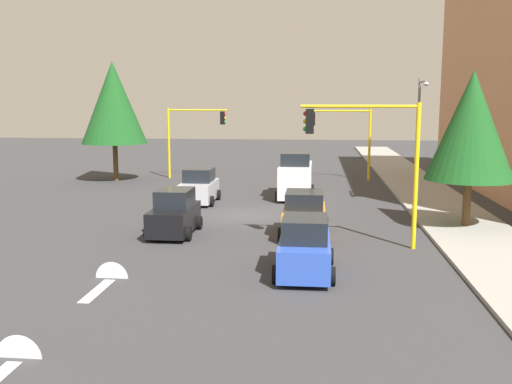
# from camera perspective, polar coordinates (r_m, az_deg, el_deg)

# --- Properties ---
(ground_plane) EXTENTS (120.00, 120.00, 0.00)m
(ground_plane) POSITION_cam_1_polar(r_m,az_deg,el_deg) (29.43, -1.20, -2.32)
(ground_plane) COLOR #353538
(sidewalk_kerb) EXTENTS (80.00, 4.00, 0.15)m
(sidewalk_kerb) POSITION_cam_1_polar(r_m,az_deg,el_deg) (34.80, 17.30, -0.85)
(sidewalk_kerb) COLOR gray
(sidewalk_kerb) RESTS_ON ground
(lane_arrow_near) EXTENTS (2.40, 1.10, 1.10)m
(lane_arrow_near) POSITION_cam_1_polar(r_m,az_deg,el_deg) (19.23, -14.63, -8.72)
(lane_arrow_near) COLOR silver
(lane_arrow_near) RESTS_ON ground
(lane_arrow_mid) EXTENTS (2.40, 1.10, 1.10)m
(lane_arrow_mid) POSITION_cam_1_polar(r_m,az_deg,el_deg) (14.16, -23.47, -15.75)
(lane_arrow_mid) COLOR silver
(lane_arrow_mid) RESTS_ON ground
(traffic_signal_near_left) EXTENTS (0.36, 4.59, 5.72)m
(traffic_signal_near_left) POSITION_cam_1_polar(r_m,az_deg,el_deg) (22.79, 11.25, 4.50)
(traffic_signal_near_left) COLOR yellow
(traffic_signal_near_left) RESTS_ON ground
(traffic_signal_far_right) EXTENTS (0.36, 4.59, 5.28)m
(traffic_signal_far_right) POSITION_cam_1_polar(r_m,az_deg,el_deg) (43.67, -6.30, 6.27)
(traffic_signal_far_right) COLOR yellow
(traffic_signal_far_right) RESTS_ON ground
(traffic_signal_far_left) EXTENTS (0.36, 4.59, 5.23)m
(traffic_signal_far_left) POSITION_cam_1_polar(r_m,az_deg,el_deg) (42.73, 8.72, 6.12)
(traffic_signal_far_left) COLOR yellow
(traffic_signal_far_left) RESTS_ON ground
(street_lamp_curbside) EXTENTS (2.15, 0.28, 7.00)m
(street_lamp_curbside) POSITION_cam_1_polar(r_m,az_deg,el_deg) (32.75, 15.88, 6.16)
(street_lamp_curbside) COLOR slate
(street_lamp_curbside) RESTS_ON ground
(tree_roadside_near) EXTENTS (3.91, 3.91, 7.14)m
(tree_roadside_near) POSITION_cam_1_polar(r_m,az_deg,el_deg) (27.53, 20.57, 6.15)
(tree_roadside_near) COLOR brown
(tree_roadside_near) RESTS_ON ground
(tree_opposite_side) EXTENTS (4.71, 4.71, 8.63)m
(tree_opposite_side) POSITION_cam_1_polar(r_m,az_deg,el_deg) (43.19, -13.96, 8.58)
(tree_opposite_side) COLOR brown
(tree_opposite_side) RESTS_ON ground
(delivery_van_white) EXTENTS (4.80, 2.22, 2.77)m
(delivery_van_white) POSITION_cam_1_polar(r_m,az_deg,el_deg) (34.78, 3.95, 1.54)
(delivery_van_white) COLOR white
(delivery_van_white) RESTS_ON ground
(car_orange) EXTENTS (3.68, 2.11, 1.98)m
(car_orange) POSITION_cam_1_polar(r_m,az_deg,el_deg) (24.80, 4.81, -2.37)
(car_orange) COLOR orange
(car_orange) RESTS_ON ground
(car_black) EXTENTS (3.64, 1.96, 1.98)m
(car_black) POSITION_cam_1_polar(r_m,az_deg,el_deg) (25.34, -8.10, -2.18)
(car_black) COLOR black
(car_black) RESTS_ON ground
(car_silver) EXTENTS (3.63, 2.09, 1.98)m
(car_silver) POSITION_cam_1_polar(r_m,az_deg,el_deg) (33.11, -5.69, 0.47)
(car_silver) COLOR #B2B5BA
(car_silver) RESTS_ON ground
(car_blue) EXTENTS (3.82, 2.00, 1.98)m
(car_blue) POSITION_cam_1_polar(r_m,az_deg,el_deg) (19.41, 4.86, -5.56)
(car_blue) COLOR blue
(car_blue) RESTS_ON ground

